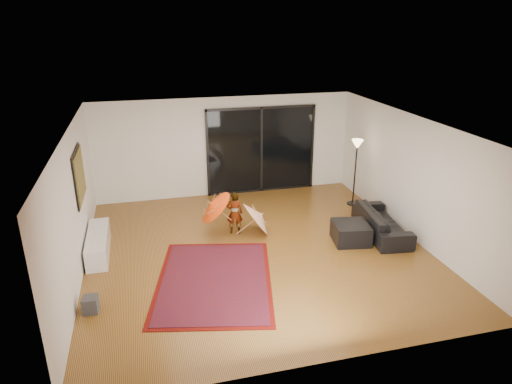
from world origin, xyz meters
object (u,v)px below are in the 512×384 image
object	(u,v)px
media_console	(98,244)
sofa	(382,222)
ottoman	(351,233)
child	(235,213)

from	to	relation	value
media_console	sofa	world-z (taller)	sofa
media_console	ottoman	bearing A→B (deg)	-8.84
media_console	ottoman	size ratio (longest dim) A/B	2.17
sofa	ottoman	bearing A→B (deg)	110.60
media_console	child	world-z (taller)	child
ottoman	child	bearing A→B (deg)	156.14
child	sofa	bearing A→B (deg)	176.49
ottoman	media_console	bearing A→B (deg)	171.49
ottoman	child	size ratio (longest dim) A/B	0.76
media_console	sofa	size ratio (longest dim) A/B	0.84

